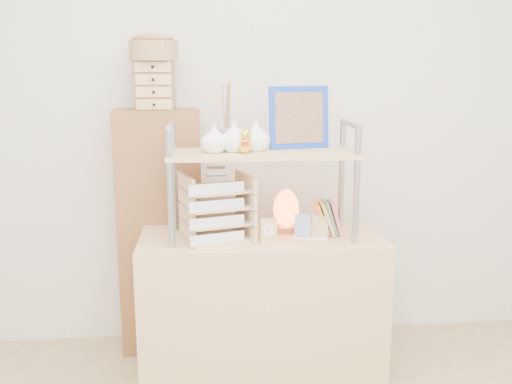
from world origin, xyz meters
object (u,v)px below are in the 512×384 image
Objects in this scene: letter_tray at (217,211)px; salt_lamp at (286,210)px; cabinet at (161,232)px; desk at (261,307)px.

letter_tray is 0.37m from salt_lamp.
cabinet reaches higher than letter_tray.
salt_lamp is (0.35, 0.10, -0.03)m from letter_tray.
cabinet is 0.74m from salt_lamp.
salt_lamp is at bearing 30.02° from desk.
desk is 0.71m from cabinet.
salt_lamp is at bearing -27.01° from cabinet.
desk is 5.53× the size of salt_lamp.
desk is at bearing -149.98° from salt_lamp.
letter_tray is (0.30, -0.39, 0.21)m from cabinet.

